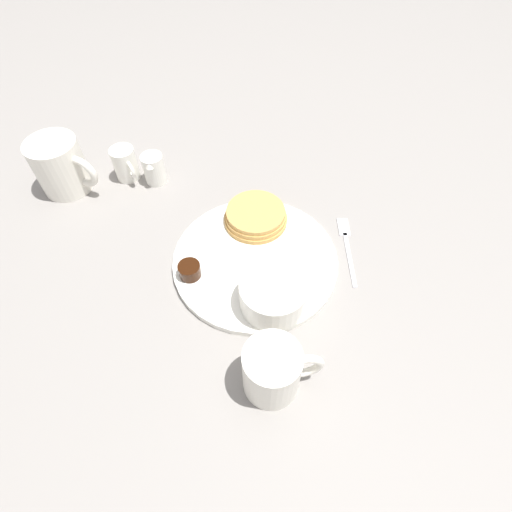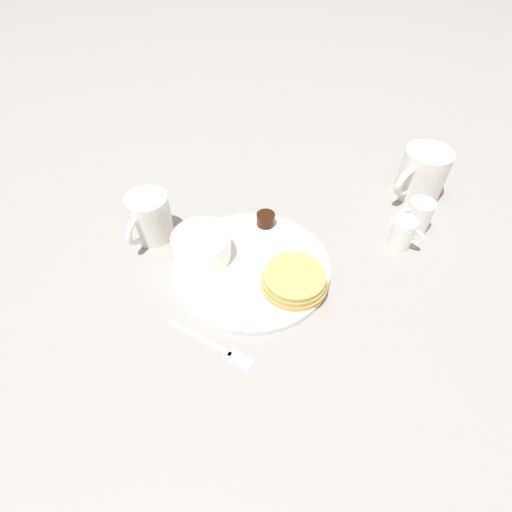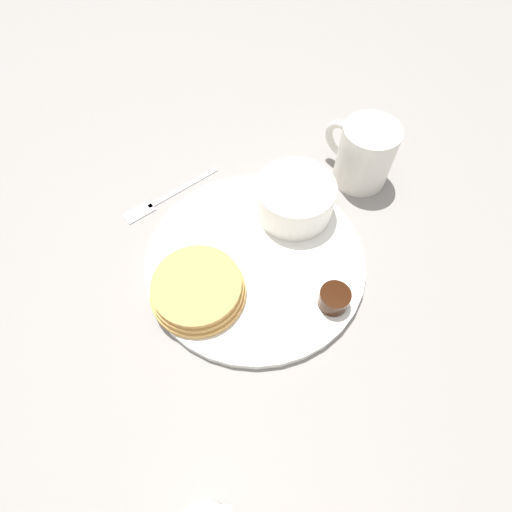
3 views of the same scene
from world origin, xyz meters
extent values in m
plane|color=gray|center=(0.00, 0.00, 0.00)|extent=(4.00, 4.00, 0.00)
cylinder|color=white|center=(0.00, 0.00, 0.01)|extent=(0.28, 0.28, 0.01)
cylinder|color=tan|center=(0.07, -0.04, 0.02)|extent=(0.11, 0.11, 0.01)
cylinder|color=tan|center=(0.07, -0.04, 0.03)|extent=(0.11, 0.11, 0.01)
cylinder|color=tan|center=(0.07, -0.04, 0.03)|extent=(0.11, 0.11, 0.01)
cylinder|color=white|center=(-0.09, 0.02, 0.04)|extent=(0.10, 0.10, 0.05)
cylinder|color=white|center=(-0.09, 0.02, 0.06)|extent=(0.08, 0.08, 0.01)
cylinder|color=black|center=(0.02, 0.11, 0.02)|extent=(0.04, 0.04, 0.02)
cylinder|color=white|center=(-0.10, 0.04, 0.02)|extent=(0.04, 0.04, 0.02)
sphere|color=white|center=(-0.10, 0.04, 0.04)|extent=(0.02, 0.02, 0.02)
cylinder|color=silver|center=(-0.19, 0.09, 0.05)|extent=(0.08, 0.08, 0.09)
torus|color=silver|center=(-0.21, 0.05, 0.05)|extent=(0.03, 0.06, 0.06)
cylinder|color=white|center=(0.28, 0.07, 0.03)|extent=(0.04, 0.04, 0.06)
torus|color=white|center=(0.30, 0.06, 0.03)|extent=(0.03, 0.02, 0.03)
cone|color=white|center=(0.26, 0.08, 0.06)|extent=(0.01, 0.01, 0.01)
cylinder|color=white|center=(0.32, 0.11, 0.03)|extent=(0.05, 0.05, 0.07)
torus|color=white|center=(0.29, 0.11, 0.04)|extent=(0.04, 0.01, 0.04)
cone|color=white|center=(0.34, 0.11, 0.06)|extent=(0.02, 0.02, 0.01)
cube|color=silver|center=(-0.08, -0.14, 0.00)|extent=(0.11, 0.06, 0.00)
cube|color=silver|center=(-0.01, -0.18, 0.00)|extent=(0.05, 0.04, 0.00)
cylinder|color=silver|center=(0.35, 0.23, 0.05)|extent=(0.09, 0.09, 0.10)
torus|color=silver|center=(0.31, 0.19, 0.05)|extent=(0.06, 0.05, 0.07)
camera|label=1|loc=(-0.35, 0.20, 0.55)|focal=28.00mm
camera|label=2|loc=(0.02, -0.47, 0.54)|focal=28.00mm
camera|label=3|loc=(0.24, 0.10, 0.45)|focal=28.00mm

